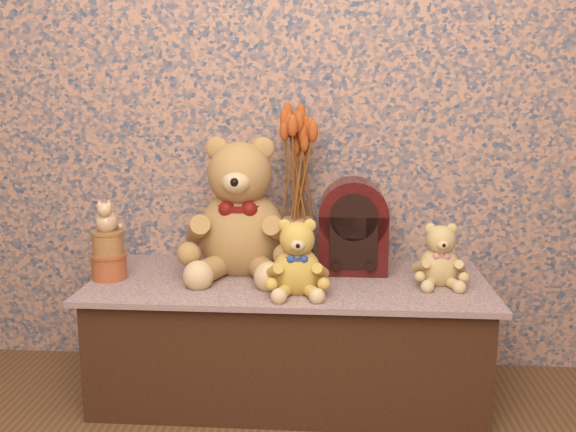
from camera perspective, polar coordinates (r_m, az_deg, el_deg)
name	(u,v)px	position (r m, az deg, el deg)	size (l,w,h in m)	color
display_shelf	(289,336)	(2.34, 0.09, -10.81)	(1.40, 0.61, 0.43)	#3B4579
teddy_large	(241,200)	(2.32, -4.26, 1.45)	(0.42, 0.50, 0.54)	#A78140
teddy_medium	(297,253)	(2.09, 0.81, -3.37)	(0.21, 0.25, 0.27)	gold
teddy_small	(440,251)	(2.24, 13.55, -3.12)	(0.18, 0.22, 0.23)	tan
cathedral_radio	(353,225)	(2.34, 5.88, -0.85)	(0.25, 0.18, 0.35)	#3B0A0C
ceramic_vase	(298,243)	(2.39, 0.89, -2.41)	(0.11, 0.11, 0.19)	tan
dried_stalks	(298,161)	(2.34, 0.91, 5.03)	(0.23, 0.23, 0.43)	#B94D1D
biscuit_tin_lower	(109,267)	(2.34, -15.84, -4.43)	(0.12, 0.12, 0.09)	#BE7938
biscuit_tin_upper	(108,243)	(2.32, -15.95, -2.37)	(0.11, 0.11, 0.08)	tan
cat_figurine	(106,215)	(2.30, -16.09, 0.12)	(0.09, 0.10, 0.12)	silver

